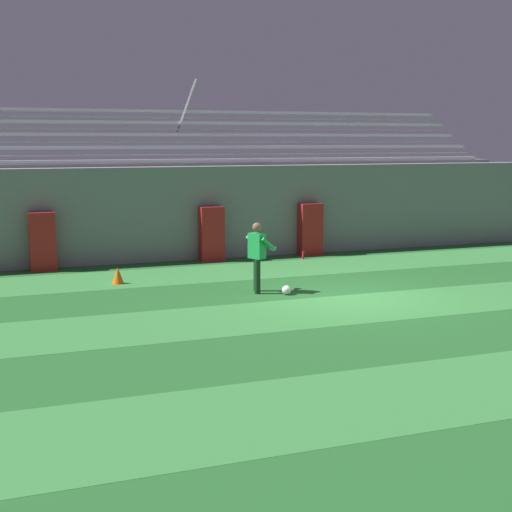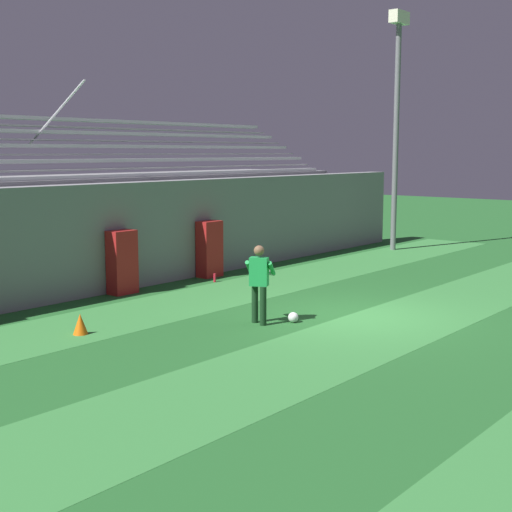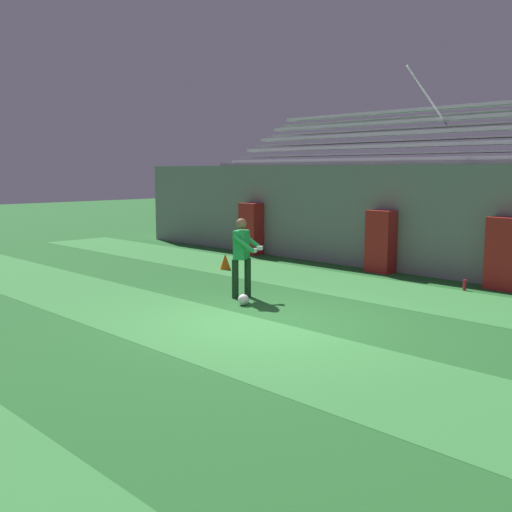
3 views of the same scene
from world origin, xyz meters
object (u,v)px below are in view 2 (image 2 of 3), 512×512
Objects in this scene: goalkeeper at (259,279)px; traffic_cone at (80,324)px; floodlight_pole at (397,103)px; water_bottle at (215,278)px; padding_pillar_gate_left at (122,262)px; soccer_ball at (293,317)px; padding_pillar_gate_right at (209,249)px.

goalkeeper is 3.74m from traffic_cone.
floodlight_pole is 20.28× the size of traffic_cone.
goalkeeper is (-12.01, -3.48, -4.39)m from floodlight_pole.
goalkeeper is 5.06m from water_bottle.
goalkeeper is at bearing -126.15° from water_bottle.
padding_pillar_gate_left reaches higher than soccer_ball.
water_bottle reaches higher than soccer_ball.
padding_pillar_gate_left is 4.75m from goalkeeper.
soccer_ball is (0.29, -5.22, -0.70)m from padding_pillar_gate_left.
padding_pillar_gate_right reaches higher than soccer_ball.
goalkeeper is 7.59× the size of soccer_ball.
padding_pillar_gate_left is 7.38× the size of soccer_ball.
goalkeeper is at bearing 138.34° from soccer_ball.
goalkeeper reaches higher than padding_pillar_gate_right.
floodlight_pole reaches higher than traffic_cone.
padding_pillar_gate_left is 4.16m from traffic_cone.
water_bottle is (5.90, 1.87, -0.09)m from traffic_cone.
floodlight_pole is at bearing 16.17° from goalkeeper.
traffic_cone is at bearing 142.90° from soccer_ball.
padding_pillar_gate_right is 0.97× the size of goalkeeper.
traffic_cone is at bearing 143.81° from goalkeeper.
goalkeeper is at bearing -163.83° from floodlight_pole.
padding_pillar_gate_left is 12.66m from floodlight_pole.
soccer_ball is 0.92× the size of water_bottle.
goalkeeper is at bearing -93.14° from padding_pillar_gate_left.
soccer_ball is 5.12m from water_bottle.
padding_pillar_gate_left is 3.23m from padding_pillar_gate_right.
padding_pillar_gate_left is at bearing 173.91° from floodlight_pole.
padding_pillar_gate_left is at bearing 180.00° from padding_pillar_gate_right.
floodlight_pole is at bearing 19.10° from soccer_ball.
goalkeeper is (-0.26, -4.74, 0.14)m from padding_pillar_gate_left.
water_bottle is (2.40, 4.52, 0.01)m from soccer_ball.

